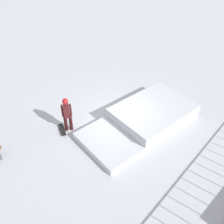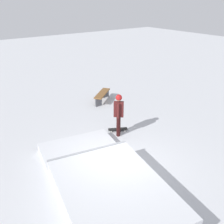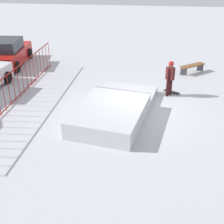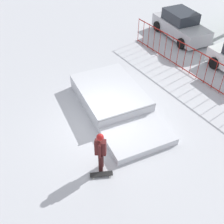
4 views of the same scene
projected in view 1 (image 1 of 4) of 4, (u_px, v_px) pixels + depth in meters
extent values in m
plane|color=#B7BABF|center=(116.00, 123.00, 11.87)|extent=(60.00, 60.00, 0.00)
cube|color=silver|center=(153.00, 113.00, 11.86)|extent=(4.03, 3.24, 0.70)
cube|color=silver|center=(108.00, 143.00, 10.67)|extent=(2.26, 2.90, 0.30)
cylinder|color=gray|center=(124.00, 124.00, 10.76)|extent=(0.57, 2.57, 0.08)
cylinder|color=black|center=(66.00, 123.00, 11.24)|extent=(0.15, 0.15, 0.82)
cylinder|color=black|center=(71.00, 122.00, 11.27)|extent=(0.15, 0.15, 0.82)
cube|color=#4C1919|center=(66.00, 110.00, 10.80)|extent=(0.42, 0.43, 0.60)
cylinder|color=#4C1919|center=(62.00, 111.00, 10.78)|extent=(0.09, 0.09, 0.60)
cylinder|color=#4C1919|center=(71.00, 110.00, 10.82)|extent=(0.09, 0.09, 0.60)
sphere|color=tan|center=(65.00, 102.00, 10.51)|extent=(0.22, 0.22, 0.22)
sphere|color=#A51919|center=(65.00, 101.00, 10.50)|extent=(0.25, 0.25, 0.25)
cube|color=black|center=(62.00, 130.00, 11.39)|extent=(0.56, 0.80, 0.02)
cylinder|color=silver|center=(58.00, 127.00, 11.59)|extent=(0.05, 0.06, 0.06)
cylinder|color=silver|center=(63.00, 126.00, 11.66)|extent=(0.05, 0.06, 0.06)
cylinder|color=silver|center=(61.00, 135.00, 11.19)|extent=(0.05, 0.06, 0.06)
cylinder|color=silver|center=(66.00, 134.00, 11.26)|extent=(0.05, 0.06, 0.06)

